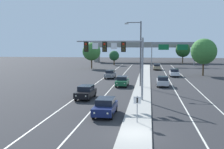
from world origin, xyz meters
The scene contains 22 objects.
ground_plane centered at (0.00, 0.00, 0.00)m, with size 260.00×260.00×0.00m, color #28282B.
median_island centered at (0.00, 18.00, 0.07)m, with size 2.40×110.00×0.15m, color #9E9B93.
lane_stripe_oncoming_center centered at (-4.70, 25.00, 0.00)m, with size 0.14×100.00×0.01m, color silver.
lane_stripe_receding_center centered at (4.70, 25.00, 0.00)m, with size 0.14×100.00×0.01m, color silver.
edge_stripe_left centered at (-8.00, 25.00, 0.00)m, with size 0.14×100.00×0.01m, color silver.
edge_stripe_right centered at (8.00, 25.00, 0.00)m, with size 0.14×100.00×0.01m, color silver.
overhead_signal_mast centered at (-2.59, 12.66, 5.51)m, with size 7.84×0.44×7.20m.
median_sign_post centered at (0.01, 2.90, 1.59)m, with size 0.60×0.10×2.20m.
street_lamp_median centered at (-0.61, 23.84, 5.79)m, with size 2.58×0.28×10.00m.
car_oncoming_navy centered at (-3.05, 5.52, 0.82)m, with size 1.87×4.49×1.58m.
car_oncoming_black centered at (-6.68, 13.28, 0.82)m, with size 1.93×4.51×1.58m.
car_oncoming_green centered at (-3.26, 24.31, 0.82)m, with size 1.87×4.49×1.58m.
car_oncoming_grey centered at (-6.67, 34.93, 0.82)m, with size 1.84×4.48×1.58m.
car_receding_silver centered at (3.10, 25.13, 0.82)m, with size 1.87×4.49×1.58m.
car_receding_white centered at (6.16, 39.85, 0.82)m, with size 1.87×4.49×1.58m.
car_receding_tan centered at (2.98, 55.38, 0.82)m, with size 1.83×4.47×1.58m.
highway_sign_gantry centered at (8.20, 69.45, 6.16)m, with size 13.28×0.42×7.50m.
overpass_bridge centered at (0.00, 88.00, 5.78)m, with size 42.40×6.40×7.65m.
tree_far_right_a centered at (12.42, 42.20, 5.17)m, with size 5.47×5.47×7.92m.
tree_far_left_b centered at (-10.40, 71.37, 3.07)m, with size 3.26×3.26×4.72m.
tree_far_right_c centered at (12.72, 82.39, 4.84)m, with size 5.12×5.12×7.41m.
tree_far_left_a centered at (-14.95, 57.09, 4.74)m, with size 5.01×5.01×7.25m.
Camera 1 is at (0.93, -19.96, 6.49)m, focal length 45.28 mm.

